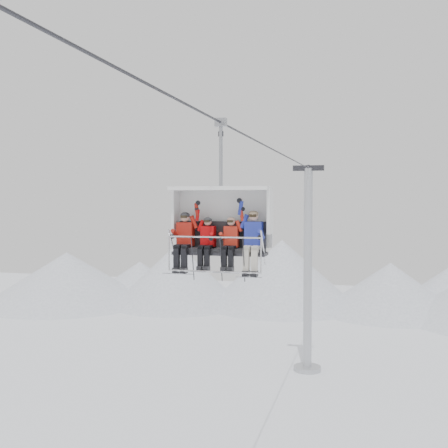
% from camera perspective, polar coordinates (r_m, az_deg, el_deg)
% --- Properties ---
extents(ridgeline, '(72.00, 21.00, 7.00)m').
position_cam_1_polar(ridgeline, '(57.58, 8.98, -5.93)').
color(ridgeline, white).
rests_on(ridgeline, ground).
extents(lift_tower_right, '(2.00, 1.80, 13.48)m').
position_cam_1_polar(lift_tower_right, '(37.26, 8.50, -5.99)').
color(lift_tower_right, '#AAACB1').
rests_on(lift_tower_right, ground).
extents(haul_cable, '(0.06, 50.00, 0.06)m').
position_cam_1_polar(haul_cable, '(15.27, 0.00, 10.12)').
color(haul_cable, '#2B2B30').
rests_on(haul_cable, lift_tower_left).
extents(chairlift_carrier, '(2.65, 1.17, 3.98)m').
position_cam_1_polar(chairlift_carrier, '(14.95, -0.19, 0.43)').
color(chairlift_carrier, black).
rests_on(chairlift_carrier, haul_cable).
extents(skier_far_left, '(0.43, 1.69, 1.69)m').
position_cam_1_polar(skier_far_left, '(14.96, -4.06, -1.51)').
color(skier_far_left, '#A91B11').
rests_on(skier_far_left, chairlift_carrier).
extents(skier_center_left, '(0.37, 1.69, 1.50)m').
position_cam_1_polar(skier_center_left, '(14.76, -1.75, -1.79)').
color(skier_center_left, '#C30709').
rests_on(skier_center_left, chairlift_carrier).
extents(skier_center_right, '(0.37, 1.69, 1.50)m').
position_cam_1_polar(skier_center_right, '(14.60, 0.65, -1.82)').
color(skier_center_right, red).
rests_on(skier_center_right, chairlift_carrier).
extents(skier_far_right, '(0.45, 1.69, 1.77)m').
position_cam_1_polar(skier_far_right, '(14.48, 2.96, -1.55)').
color(skier_far_right, '#2532A9').
rests_on(skier_far_right, chairlift_carrier).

